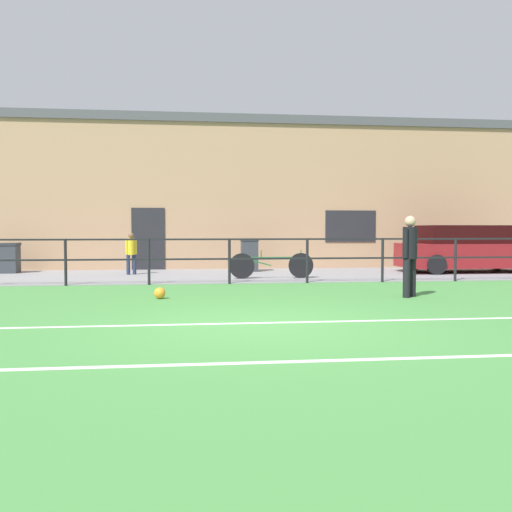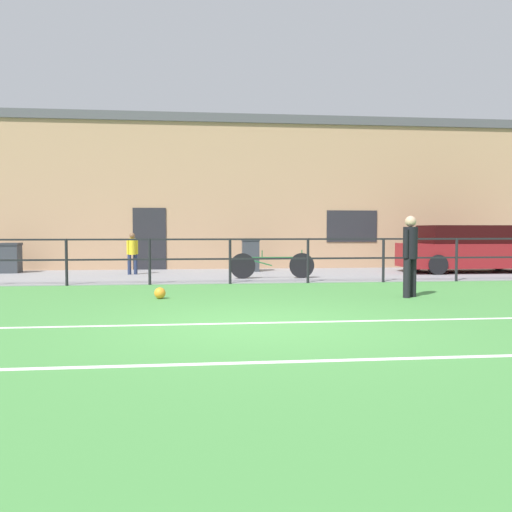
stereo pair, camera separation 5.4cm
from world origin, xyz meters
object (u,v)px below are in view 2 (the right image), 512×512
(player_goalkeeper, at_px, (410,251))
(bicycle_parked_0, at_px, (272,265))
(soccer_ball_match, at_px, (160,293))
(spectator_child, at_px, (132,251))
(trash_bin_1, at_px, (9,258))
(parked_car_red, at_px, (468,250))
(trash_bin_0, at_px, (251,255))

(player_goalkeeper, height_order, bicycle_parked_0, player_goalkeeper)
(soccer_ball_match, bearing_deg, spectator_child, 101.36)
(soccer_ball_match, xyz_separation_m, spectator_child, (-1.16, 5.80, 0.62))
(soccer_ball_match, distance_m, trash_bin_1, 8.51)
(spectator_child, xyz_separation_m, trash_bin_1, (-3.89, 1.05, -0.24))
(parked_car_red, distance_m, trash_bin_0, 6.92)
(spectator_child, distance_m, bicycle_parked_0, 4.39)
(player_goalkeeper, bearing_deg, soccer_ball_match, -43.12)
(spectator_child, height_order, trash_bin_0, spectator_child)
(player_goalkeeper, xyz_separation_m, trash_bin_1, (-10.08, 7.16, -0.44))
(soccer_ball_match, height_order, parked_car_red, parked_car_red)
(spectator_child, bearing_deg, trash_bin_1, -33.71)
(soccer_ball_match, xyz_separation_m, bicycle_parked_0, (2.83, 4.01, 0.27))
(trash_bin_1, bearing_deg, spectator_child, -15.07)
(bicycle_parked_0, distance_m, trash_bin_1, 8.37)
(player_goalkeeper, height_order, soccer_ball_match, player_goalkeeper)
(soccer_ball_match, distance_m, parked_car_red, 10.86)
(player_goalkeeper, height_order, trash_bin_1, player_goalkeeper)
(trash_bin_1, bearing_deg, parked_car_red, -5.19)
(spectator_child, height_order, parked_car_red, parked_car_red)
(parked_car_red, height_order, bicycle_parked_0, parked_car_red)
(spectator_child, height_order, bicycle_parked_0, spectator_child)
(parked_car_red, height_order, trash_bin_1, parked_car_red)
(trash_bin_1, bearing_deg, trash_bin_0, -1.86)
(soccer_ball_match, relative_size, trash_bin_0, 0.21)
(spectator_child, bearing_deg, soccer_ball_match, 82.72)
(spectator_child, distance_m, trash_bin_1, 4.03)
(spectator_child, relative_size, bicycle_parked_0, 0.53)
(spectator_child, bearing_deg, player_goalkeeper, 116.70)
(bicycle_parked_0, xyz_separation_m, trash_bin_1, (-7.88, 2.83, 0.11))
(trash_bin_0, bearing_deg, spectator_child, -167.63)
(soccer_ball_match, distance_m, trash_bin_0, 7.07)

